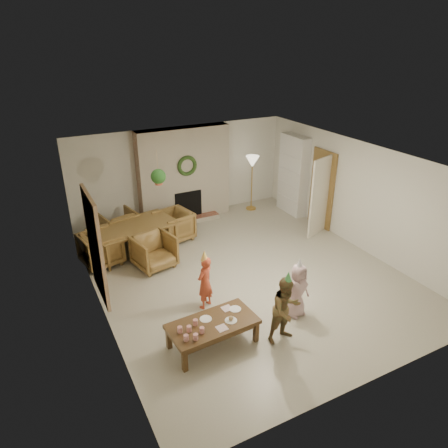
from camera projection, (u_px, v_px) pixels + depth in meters
floor at (245, 272)px, 8.87m from camera, size 7.00×7.00×0.00m
ceiling at (248, 160)px, 7.82m from camera, size 7.00×7.00×0.00m
wall_back at (181, 172)px, 11.17m from camera, size 7.00×0.00×7.00m
wall_front at (377, 315)px, 5.52m from camera, size 7.00×0.00×7.00m
wall_left at (95, 252)px, 7.10m from camera, size 0.00×7.00×7.00m
wall_right at (358, 195)px, 9.59m from camera, size 0.00×7.00×7.00m
fireplace_mass at (184, 174)px, 11.01m from camera, size 2.50×0.40×2.50m
fireplace_hearth at (191, 220)px, 11.23m from camera, size 1.60×0.30×0.12m
fireplace_firebox at (188, 204)px, 11.20m from camera, size 0.75×0.12×0.75m
fireplace_wreath at (187, 166)px, 10.70m from camera, size 0.54×0.10×0.54m
floor_lamp_base at (251, 208)px, 12.09m from camera, size 0.30×0.30×0.03m
floor_lamp_post at (252, 185)px, 11.78m from camera, size 0.03×0.03×1.42m
floor_lamp_shade at (252, 162)px, 11.49m from camera, size 0.38×0.38×0.32m
bookshelf_carcass at (293, 175)px, 11.44m from camera, size 0.30×1.00×2.20m
bookshelf_shelf_a at (291, 197)px, 11.71m from camera, size 0.30×0.92×0.03m
bookshelf_shelf_b at (292, 184)px, 11.54m from camera, size 0.30×0.92×0.03m
bookshelf_shelf_c at (293, 170)px, 11.37m from camera, size 0.30×0.92×0.03m
bookshelf_shelf_d at (294, 156)px, 11.20m from camera, size 0.30×0.92×0.03m
books_row_lower at (294, 194)px, 11.52m from camera, size 0.20×0.40×0.24m
books_row_mid at (291, 178)px, 11.51m from camera, size 0.20×0.44×0.24m
books_row_upper at (295, 166)px, 11.23m from camera, size 0.20×0.36×0.22m
door_frame at (322, 189)px, 10.64m from camera, size 0.05×0.86×2.04m
door_leaf at (320, 197)px, 10.19m from camera, size 0.77×0.32×2.00m
curtain_panel at (95, 247)px, 7.28m from camera, size 0.06×1.20×2.00m
dining_table at (136, 239)px, 9.56m from camera, size 2.10×1.44×0.67m
dining_chair_near at (154, 251)px, 8.95m from camera, size 0.95×0.97×0.74m
dining_chair_far at (119, 226)px, 10.14m from camera, size 0.95×0.97×0.74m
dining_chair_left at (101, 249)px, 9.06m from camera, size 0.97×0.95×0.74m
dining_chair_right at (174, 226)px, 10.15m from camera, size 0.97×0.95×0.74m
hanging_plant_cord at (158, 166)px, 8.64m from camera, size 0.01×0.01×0.70m
hanging_plant_pot at (159, 182)px, 8.78m from camera, size 0.16×0.16×0.12m
hanging_plant_foliage at (158, 176)px, 8.73m from camera, size 0.32×0.32×0.32m
coffee_table_top at (213, 324)px, 6.66m from camera, size 1.48×0.81×0.07m
coffee_table_apron at (213, 328)px, 6.69m from camera, size 1.37×0.69×0.09m
coffee_leg_fl at (185, 361)px, 6.22m from camera, size 0.08×0.08×0.38m
coffee_leg_fr at (256, 332)px, 6.83m from camera, size 0.08×0.08×0.38m
coffee_leg_bl at (169, 338)px, 6.68m from camera, size 0.08×0.08×0.38m
coffee_leg_br at (237, 313)px, 7.29m from camera, size 0.08×0.08×0.38m
cup_a at (186, 338)px, 6.24m from camera, size 0.08×0.08×0.10m
cup_b at (180, 330)px, 6.41m from camera, size 0.08×0.08×0.10m
cup_c at (196, 337)px, 6.26m from camera, size 0.08×0.08×0.10m
cup_d at (189, 329)px, 6.43m from camera, size 0.08×0.08×0.10m
cup_e at (202, 330)px, 6.40m from camera, size 0.08×0.08×0.10m
cup_f at (195, 322)px, 6.57m from camera, size 0.08×0.08×0.10m
plate_a at (206, 319)px, 6.72m from camera, size 0.21×0.21×0.01m
plate_b at (231, 320)px, 6.69m from camera, size 0.21×0.21×0.01m
plate_c at (235, 309)px, 6.96m from camera, size 0.21×0.21×0.01m
food_scoop at (231, 318)px, 6.67m from camera, size 0.08×0.08×0.08m
napkin_left at (222, 328)px, 6.52m from camera, size 0.18×0.18×0.01m
napkin_right at (227, 308)px, 6.98m from camera, size 0.18×0.18×0.01m
child_red at (205, 282)px, 7.57m from camera, size 0.46×0.41×1.05m
party_hat_red at (204, 255)px, 7.33m from camera, size 0.17×0.17×0.20m
child_plaid at (286, 310)px, 6.71m from camera, size 0.60×0.49×1.18m
party_hat_plaid at (288, 277)px, 6.45m from camera, size 0.17×0.17×0.19m
child_pink at (297, 290)px, 7.35m from camera, size 0.56×0.43×1.03m
party_hat_pink at (300, 263)px, 7.11m from camera, size 0.14×0.14×0.19m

